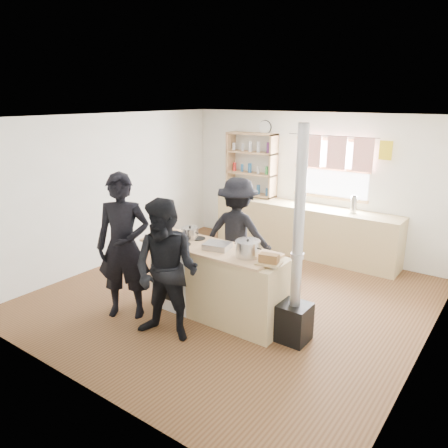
{
  "coord_description": "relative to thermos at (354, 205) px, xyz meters",
  "views": [
    {
      "loc": [
        3.21,
        -4.69,
        2.76
      ],
      "look_at": [
        -0.08,
        -0.1,
        1.1
      ],
      "focal_mm": 35.0,
      "sensor_mm": 36.0,
      "label": 1
    }
  ],
  "objects": [
    {
      "name": "ground",
      "position": [
        -0.88,
        -2.22,
        -1.05
      ],
      "size": [
        5.0,
        5.0,
        0.01
      ],
      "primitive_type": "cube",
      "color": "brown",
      "rests_on": "ground"
    },
    {
      "name": "back_counter",
      "position": [
        -0.88,
        0.0,
        -0.59
      ],
      "size": [
        3.4,
        0.55,
        0.9
      ],
      "primitive_type": "cube",
      "color": "tan",
      "rests_on": "ground"
    },
    {
      "name": "shelving_unit",
      "position": [
        -2.08,
        0.12,
        0.47
      ],
      "size": [
        1.0,
        0.28,
        1.2
      ],
      "color": "tan",
      "rests_on": "back_counter"
    },
    {
      "name": "thermos",
      "position": [
        0.0,
        0.0,
        0.0
      ],
      "size": [
        0.1,
        0.1,
        0.28
      ],
      "primitive_type": "cylinder",
      "color": "silver",
      "rests_on": "back_counter"
    },
    {
      "name": "cooking_island",
      "position": [
        -0.73,
        -2.77,
        -0.58
      ],
      "size": [
        1.97,
        0.64,
        0.93
      ],
      "color": "silver",
      "rests_on": "ground"
    },
    {
      "name": "skillet_greens",
      "position": [
        -1.39,
        -2.87,
        -0.08
      ],
      "size": [
        0.44,
        0.44,
        0.05
      ],
      "color": "black",
      "rests_on": "cooking_island"
    },
    {
      "name": "roast_tray",
      "position": [
        -0.73,
        -2.78,
        -0.07
      ],
      "size": [
        0.36,
        0.31,
        0.07
      ],
      "color": "silver",
      "rests_on": "cooking_island"
    },
    {
      "name": "stockpot_stove",
      "position": [
        -1.26,
        -2.68,
        -0.03
      ],
      "size": [
        0.22,
        0.22,
        0.18
      ],
      "color": "#B5B5B8",
      "rests_on": "cooking_island"
    },
    {
      "name": "stockpot_counter",
      "position": [
        -0.27,
        -2.8,
        -0.01
      ],
      "size": [
        0.3,
        0.3,
        0.22
      ],
      "color": "#BBBBBE",
      "rests_on": "cooking_island"
    },
    {
      "name": "bread_board",
      "position": [
        0.05,
        -2.86,
        -0.06
      ],
      "size": [
        0.31,
        0.25,
        0.12
      ],
      "color": "tan",
      "rests_on": "cooking_island"
    },
    {
      "name": "flue_heater",
      "position": [
        0.34,
        -2.74,
        -0.38
      ],
      "size": [
        0.35,
        0.35,
        2.5
      ],
      "color": "black",
      "rests_on": "ground"
    },
    {
      "name": "person_near_left",
      "position": [
        -1.72,
        -3.43,
        -0.1
      ],
      "size": [
        0.82,
        0.74,
        1.88
      ],
      "primitive_type": "imported",
      "rotation": [
        0.0,
        0.0,
        0.56
      ],
      "color": "black",
      "rests_on": "ground"
    },
    {
      "name": "person_near_right",
      "position": [
        -0.9,
        -3.54,
        -0.2
      ],
      "size": [
        0.94,
        0.81,
        1.68
      ],
      "primitive_type": "imported",
      "rotation": [
        0.0,
        0.0,
        0.23
      ],
      "color": "black",
      "rests_on": "ground"
    },
    {
      "name": "person_far",
      "position": [
        -1.05,
        -1.85,
        -0.22
      ],
      "size": [
        1.16,
        0.79,
        1.65
      ],
      "primitive_type": "imported",
      "rotation": [
        0.0,
        0.0,
        3.31
      ],
      "color": "black",
      "rests_on": "ground"
    }
  ]
}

